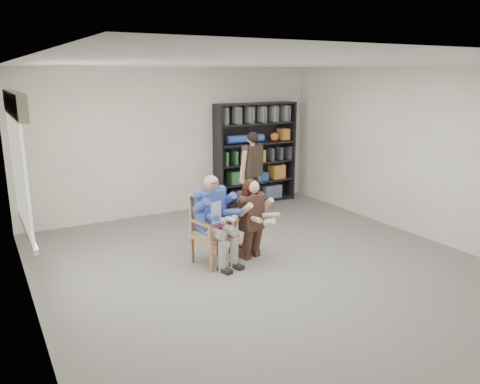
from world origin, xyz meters
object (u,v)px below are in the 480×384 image
bookshelf (255,154)px  seated_man (214,220)px  kneeling_woman (253,220)px  armchair (214,230)px  standing_man (252,178)px

bookshelf → seated_man: bearing=-131.5°
kneeling_woman → bookshelf: 3.19m
seated_man → kneeling_woman: (0.58, -0.12, -0.06)m
armchair → standing_man: (1.48, 1.40, 0.33)m
armchair → kneeling_woman: size_ratio=0.84×
seated_man → bookshelf: (2.26, 2.55, 0.39)m
standing_man → armchair: bearing=-157.6°
bookshelf → armchair: bearing=-131.5°
kneeling_woman → standing_man: bearing=46.5°
armchair → kneeling_woman: bearing=-24.5°
armchair → standing_man: 2.07m
seated_man → standing_man: size_ratio=0.78×
seated_man → kneeling_woman: size_ratio=1.09×
seated_man → kneeling_woman: 0.59m
bookshelf → standing_man: (-0.77, -1.15, -0.21)m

